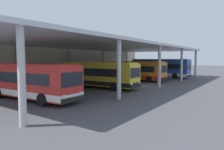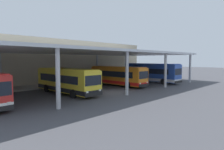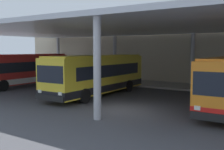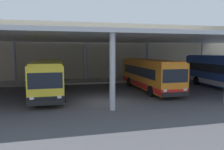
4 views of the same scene
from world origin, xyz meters
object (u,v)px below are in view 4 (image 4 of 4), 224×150
object	(u,v)px
bus_second_bay	(49,77)
bus_middle_bay	(149,74)
trash_bin	(151,75)
bus_far_bay	(224,72)
bench_waiting	(136,75)

from	to	relation	value
bus_second_bay	bus_middle_bay	world-z (taller)	same
bus_second_bay	trash_bin	size ratio (longest dim) A/B	10.77
bus_second_bay	trash_bin	world-z (taller)	bus_second_bay
bus_middle_bay	trash_bin	bearing A→B (deg)	65.23
bus_second_bay	bus_middle_bay	distance (m)	10.08
bus_second_bay	trash_bin	distance (m)	15.64
bus_far_bay	trash_bin	distance (m)	9.84
bus_far_bay	bench_waiting	size ratio (longest dim) A/B	6.34
trash_bin	bus_second_bay	bearing A→B (deg)	-149.64
bench_waiting	bus_middle_bay	bearing A→B (deg)	-99.61
bus_second_bay	bus_far_bay	world-z (taller)	bus_far_bay
bus_second_bay	bench_waiting	bearing A→B (deg)	35.67
bus_middle_bay	bus_second_bay	bearing A→B (deg)	-177.07
bus_middle_bay	bench_waiting	size ratio (longest dim) A/B	5.86
bus_second_bay	bench_waiting	distance (m)	14.02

